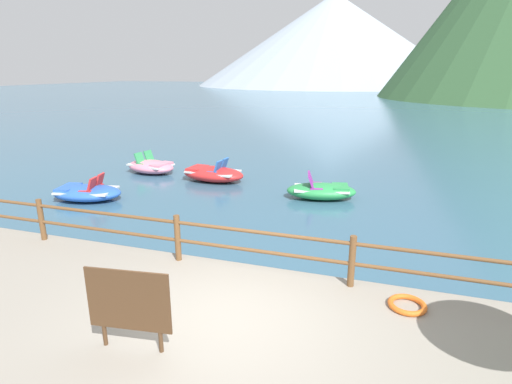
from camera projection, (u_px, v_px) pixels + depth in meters
name	position (u px, v px, depth m)	size (l,w,h in m)	color
ground_plane	(369.00, 111.00, 42.97)	(200.00, 200.00, 0.00)	#38607A
dock_railing	(259.00, 244.00, 7.61)	(23.92, 0.12, 0.95)	brown
sign_board	(129.00, 302.00, 5.43)	(1.17, 0.19, 1.19)	silver
life_ring	(407.00, 305.00, 6.60)	(0.61, 0.61, 0.09)	orange
pedal_boat_0	(322.00, 191.00, 13.47)	(2.45, 1.58, 0.85)	green
pedal_boat_1	(213.00, 173.00, 15.64)	(2.58, 1.51, 0.88)	red
pedal_boat_2	(151.00, 166.00, 16.90)	(2.40, 1.76, 0.85)	pink
pedal_boat_3	(87.00, 192.00, 13.34)	(2.48, 1.75, 0.83)	blue
distant_peak	(333.00, 40.00, 113.49)	(74.95, 74.95, 24.25)	#9EADBC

